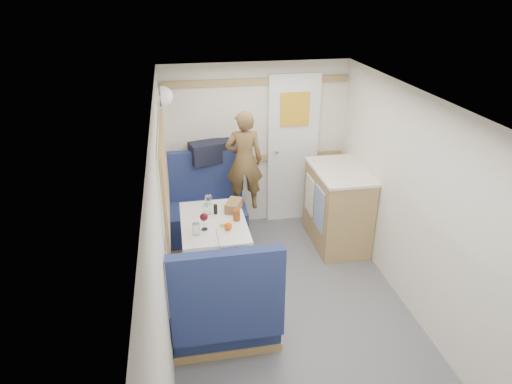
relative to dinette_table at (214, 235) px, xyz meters
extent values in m
plane|color=#515156|center=(0.65, -1.00, -0.57)|extent=(4.50, 4.50, 0.00)
plane|color=silver|center=(0.65, -1.00, 1.43)|extent=(4.50, 4.50, 0.00)
cube|color=silver|center=(0.65, 1.25, 0.43)|extent=(2.20, 0.02, 2.00)
cube|color=silver|center=(-0.45, -1.00, 0.43)|extent=(0.02, 4.50, 2.00)
cube|color=silver|center=(1.75, -1.00, 0.43)|extent=(0.02, 4.50, 2.00)
cube|color=olive|center=(0.65, 1.23, 0.28)|extent=(2.15, 0.02, 0.08)
cube|color=olive|center=(0.65, 1.23, 1.21)|extent=(2.15, 0.02, 0.08)
cube|color=#ADBA9E|center=(-0.43, 0.00, 0.68)|extent=(0.04, 1.30, 0.72)
cube|color=white|center=(1.10, 1.22, 0.36)|extent=(0.62, 0.04, 1.86)
cube|color=gold|center=(1.10, 1.19, 0.88)|extent=(0.34, 0.03, 0.40)
cylinder|color=silver|center=(0.88, 1.17, 0.38)|extent=(0.04, 0.10, 0.04)
cube|color=white|center=(0.00, 0.00, 0.13)|extent=(0.62, 0.92, 0.04)
cylinder|color=silver|center=(0.00, 0.00, -0.22)|extent=(0.08, 0.08, 0.66)
cylinder|color=silver|center=(0.00, 0.00, -0.55)|extent=(0.36, 0.36, 0.03)
cube|color=navy|center=(0.00, 0.80, -0.34)|extent=(0.88, 0.50, 0.45)
cube|color=navy|center=(0.00, 1.08, 0.08)|extent=(0.88, 0.10, 0.80)
cube|color=olive|center=(0.00, 0.80, -0.53)|extent=(0.90, 0.52, 0.08)
cube|color=navy|center=(0.00, -0.80, -0.34)|extent=(0.88, 0.50, 0.45)
cube|color=navy|center=(0.00, -1.08, 0.08)|extent=(0.88, 0.10, 0.80)
cube|color=olive|center=(0.00, -0.80, -0.53)|extent=(0.90, 0.52, 0.08)
cube|color=olive|center=(0.00, 1.12, 0.31)|extent=(0.90, 0.14, 0.04)
sphere|color=white|center=(-0.39, 0.85, 1.18)|extent=(0.20, 0.20, 0.20)
cube|color=olive|center=(1.47, 0.55, -0.12)|extent=(0.54, 0.90, 0.90)
cube|color=silver|center=(1.47, 0.55, 0.34)|extent=(0.56, 0.92, 0.03)
cube|color=#5972B2|center=(1.19, 0.37, -0.02)|extent=(0.01, 0.30, 0.48)
cube|color=silver|center=(1.19, 0.73, -0.02)|extent=(0.01, 0.28, 0.44)
imported|color=brown|center=(0.43, 0.76, 0.45)|extent=(0.43, 0.30, 1.14)
cube|color=black|center=(0.10, 1.12, 0.45)|extent=(0.54, 0.36, 0.24)
cube|color=silver|center=(0.14, -0.32, 0.16)|extent=(0.26, 0.34, 0.02)
sphere|color=orange|center=(0.12, -0.22, 0.21)|extent=(0.07, 0.07, 0.07)
cube|color=#D3C87A|center=(0.10, -0.14, 0.19)|extent=(0.10, 0.06, 0.04)
cylinder|color=white|center=(-0.10, -0.15, 0.16)|extent=(0.06, 0.06, 0.01)
cylinder|color=white|center=(-0.10, -0.15, 0.21)|extent=(0.01, 0.01, 0.10)
sphere|color=#440713|center=(-0.10, -0.15, 0.28)|extent=(0.08, 0.08, 0.08)
cylinder|color=silver|center=(-0.18, -0.23, 0.21)|extent=(0.07, 0.07, 0.11)
cylinder|color=white|center=(-0.02, 0.35, 0.21)|extent=(0.07, 0.07, 0.11)
cylinder|color=white|center=(-0.04, 0.16, 0.21)|extent=(0.07, 0.07, 0.11)
cylinder|color=brown|center=(0.22, -0.02, 0.21)|extent=(0.07, 0.07, 0.11)
cylinder|color=black|center=(0.04, 0.15, 0.20)|extent=(0.04, 0.04, 0.10)
cube|color=brown|center=(0.22, 0.19, 0.20)|extent=(0.21, 0.26, 0.10)
camera|label=1|loc=(-0.29, -3.86, 2.29)|focal=32.00mm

